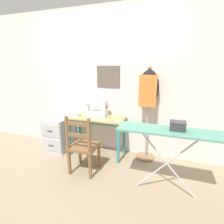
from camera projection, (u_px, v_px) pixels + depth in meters
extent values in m
plane|color=gray|center=(92.00, 159.00, 3.02)|extent=(14.00, 14.00, 0.00)
cube|color=silver|center=(102.00, 83.00, 3.17)|extent=(10.00, 0.05, 2.55)
cube|color=brown|center=(108.00, 77.00, 3.07)|extent=(0.43, 0.02, 0.38)
cube|color=tan|center=(97.00, 118.00, 3.05)|extent=(0.99, 0.45, 0.02)
cube|color=teal|center=(92.00, 123.00, 2.89)|extent=(0.91, 0.03, 0.04)
cube|color=teal|center=(69.00, 137.00, 3.11)|extent=(0.04, 0.04, 0.68)
cube|color=teal|center=(118.00, 144.00, 2.83)|extent=(0.04, 0.04, 0.68)
cube|color=teal|center=(80.00, 130.00, 3.45)|extent=(0.04, 0.04, 0.68)
cube|color=teal|center=(124.00, 136.00, 3.17)|extent=(0.04, 0.04, 0.68)
cube|color=silver|center=(97.00, 114.00, 3.09)|extent=(0.37, 0.15, 0.08)
cube|color=silver|center=(104.00, 107.00, 3.01)|extent=(0.09, 0.13, 0.21)
cube|color=silver|center=(95.00, 102.00, 3.05)|extent=(0.33, 0.12, 0.07)
cube|color=silver|center=(88.00, 107.00, 3.12)|extent=(0.04, 0.08, 0.14)
cylinder|color=#B22D2D|center=(107.00, 107.00, 3.00)|extent=(0.02, 0.06, 0.06)
cylinder|color=#99999E|center=(104.00, 100.00, 2.98)|extent=(0.01, 0.01, 0.02)
cylinder|color=silver|center=(76.00, 114.00, 3.10)|extent=(0.16, 0.16, 0.06)
cylinder|color=gray|center=(76.00, 113.00, 3.09)|extent=(0.13, 0.13, 0.01)
cube|color=silver|center=(115.00, 121.00, 2.83)|extent=(0.06, 0.09, 0.00)
cube|color=silver|center=(116.00, 121.00, 2.82)|extent=(0.08, 0.07, 0.00)
torus|color=#2870B7|center=(112.00, 121.00, 2.79)|extent=(0.03, 0.03, 0.01)
torus|color=#2870B7|center=(112.00, 121.00, 2.80)|extent=(0.03, 0.03, 0.01)
cylinder|color=yellow|center=(108.00, 117.00, 3.00)|extent=(0.03, 0.03, 0.04)
cylinder|color=beige|center=(108.00, 116.00, 2.99)|extent=(0.04, 0.04, 0.00)
cylinder|color=beige|center=(108.00, 118.00, 3.00)|extent=(0.04, 0.04, 0.00)
cube|color=brown|center=(84.00, 146.00, 2.61)|extent=(0.40, 0.38, 0.04)
cube|color=brown|center=(80.00, 153.00, 2.86)|extent=(0.04, 0.04, 0.38)
cube|color=brown|center=(99.00, 156.00, 2.76)|extent=(0.04, 0.04, 0.38)
cube|color=brown|center=(69.00, 162.00, 2.57)|extent=(0.04, 0.04, 0.38)
cube|color=brown|center=(90.00, 166.00, 2.46)|extent=(0.04, 0.04, 0.38)
cube|color=brown|center=(67.00, 132.00, 2.45)|extent=(0.04, 0.04, 0.48)
cube|color=brown|center=(89.00, 135.00, 2.34)|extent=(0.04, 0.04, 0.48)
cube|color=brown|center=(77.00, 124.00, 2.36)|extent=(0.34, 0.02, 0.06)
cube|color=brown|center=(78.00, 136.00, 2.40)|extent=(0.34, 0.02, 0.06)
cube|color=#B7B7BC|center=(60.00, 133.00, 3.37)|extent=(0.41, 0.54, 0.63)
cube|color=#A8A8AD|center=(50.00, 131.00, 3.09)|extent=(0.38, 0.01, 0.23)
cube|color=#333338|center=(50.00, 131.00, 3.08)|extent=(0.10, 0.01, 0.02)
cube|color=#A8A8AD|center=(51.00, 145.00, 3.16)|extent=(0.38, 0.01, 0.23)
cube|color=#333338|center=(51.00, 146.00, 3.15)|extent=(0.10, 0.01, 0.02)
cylinder|color=#846647|center=(145.00, 157.00, 3.08)|extent=(0.32, 0.32, 0.03)
cylinder|color=#ADA89E|center=(147.00, 130.00, 2.95)|extent=(0.03, 0.03, 0.99)
ellipsoid|color=black|center=(149.00, 88.00, 2.77)|extent=(0.32, 0.23, 0.58)
sphere|color=brown|center=(150.00, 68.00, 2.69)|extent=(0.06, 0.06, 0.06)
cube|color=orange|center=(148.00, 91.00, 2.67)|extent=(0.27, 0.01, 0.49)
cube|color=#518E7A|center=(170.00, 131.00, 2.03)|extent=(1.22, 0.33, 0.02)
cylinder|color=#B7B7BC|center=(167.00, 163.00, 2.14)|extent=(0.75, 0.02, 0.83)
cylinder|color=#B7B7BC|center=(167.00, 163.00, 2.14)|extent=(0.75, 0.02, 0.83)
cube|color=#333338|center=(178.00, 126.00, 2.02)|extent=(0.17, 0.14, 0.10)
cube|color=#38383D|center=(178.00, 122.00, 2.00)|extent=(0.18, 0.14, 0.01)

